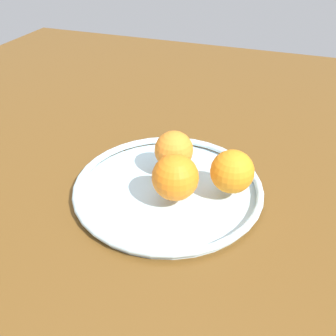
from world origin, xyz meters
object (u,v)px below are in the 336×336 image
object	(u,v)px
fruit_bowl	(168,187)
orange_front_right	(232,172)
orange_front_left	(175,177)
orange_back_left	(174,150)

from	to	relation	value
fruit_bowl	orange_front_right	world-z (taller)	orange_front_right
fruit_bowl	orange_front_left	bearing A→B (deg)	-142.43
orange_front_right	orange_back_left	distance (cm)	11.25
orange_front_right	orange_front_left	bearing A→B (deg)	120.96
orange_back_left	orange_front_left	distance (cm)	8.37
orange_front_left	fruit_bowl	bearing A→B (deg)	37.57
orange_front_right	orange_back_left	world-z (taller)	orange_front_right
fruit_bowl	orange_back_left	size ratio (longest dim) A/B	4.69
orange_front_right	orange_front_left	size ratio (longest dim) A/B	0.95
fruit_bowl	orange_back_left	bearing A→B (deg)	8.23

